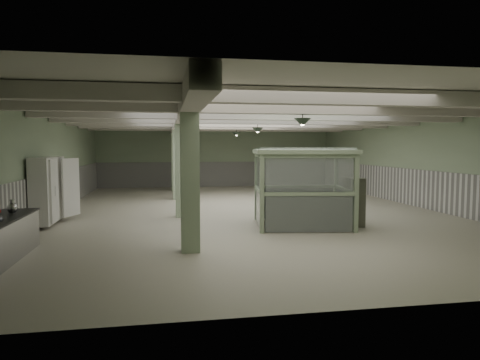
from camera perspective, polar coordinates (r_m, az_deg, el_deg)
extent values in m
plane|color=beige|center=(16.26, 0.98, -4.09)|extent=(20.00, 20.00, 0.00)
cube|color=beige|center=(16.12, 1.00, 8.66)|extent=(14.00, 20.00, 0.02)
cube|color=#94AB88|center=(25.97, -3.21, 3.09)|extent=(14.00, 0.02, 3.60)
cube|color=#94AB88|center=(6.57, 17.79, -1.14)|extent=(14.00, 0.02, 3.60)
cube|color=#94AB88|center=(16.28, -23.99, 1.90)|extent=(0.02, 20.00, 3.60)
cube|color=#94AB88|center=(18.73, 22.54, 2.23)|extent=(0.02, 20.00, 3.60)
cube|color=silver|center=(16.35, -23.79, -1.78)|extent=(0.05, 19.90, 1.50)
cube|color=silver|center=(18.78, 22.38, -0.97)|extent=(0.05, 19.90, 1.50)
cube|color=silver|center=(26.00, -3.19, 0.77)|extent=(13.90, 0.05, 1.50)
cube|color=beige|center=(15.83, -8.01, 7.90)|extent=(0.45, 19.90, 0.40)
cube|color=beige|center=(8.89, 10.40, 10.86)|extent=(13.90, 0.35, 0.32)
cube|color=beige|center=(11.26, 5.91, 9.54)|extent=(13.90, 0.35, 0.32)
cube|color=beige|center=(13.67, 3.01, 8.66)|extent=(13.90, 0.35, 0.32)
cube|color=beige|center=(16.11, 1.00, 8.03)|extent=(13.90, 0.35, 0.32)
cube|color=beige|center=(18.57, -0.48, 7.55)|extent=(13.90, 0.35, 0.32)
cube|color=beige|center=(21.03, -1.61, 7.19)|extent=(13.90, 0.35, 0.32)
cube|color=beige|center=(23.51, -2.51, 6.90)|extent=(13.90, 0.35, 0.32)
cube|color=#A1B995|center=(9.82, -6.70, 0.82)|extent=(0.42, 0.42, 3.60)
cube|color=#A1B995|center=(14.81, -7.81, 2.03)|extent=(0.42, 0.42, 3.60)
cube|color=#A1B995|center=(19.80, -8.36, 2.62)|extent=(0.42, 0.42, 3.60)
cube|color=#A1B995|center=(23.80, -8.63, 2.92)|extent=(0.42, 0.42, 3.60)
cone|color=#2A382A|center=(11.38, 8.34, 7.60)|extent=(0.44, 0.44, 0.22)
cone|color=#2A382A|center=(16.68, 2.36, 6.63)|extent=(0.44, 0.44, 0.22)
cone|color=#2A382A|center=(21.59, -0.48, 6.14)|extent=(0.44, 0.44, 0.22)
cube|color=white|center=(14.52, -24.25, -1.56)|extent=(0.54, 2.17, 1.99)
cube|color=white|center=(13.97, -23.56, -1.76)|extent=(0.06, 0.81, 1.89)
cube|color=white|center=(14.99, -22.14, -1.32)|extent=(0.41, 0.76, 1.89)
cube|color=silver|center=(13.96, -23.40, -1.76)|extent=(0.02, 0.05, 0.30)
cube|color=silver|center=(14.92, -22.52, -1.36)|extent=(0.02, 0.05, 0.30)
cube|color=#92A886|center=(11.91, 2.94, -1.88)|extent=(0.14, 0.14, 2.21)
cube|color=#92A886|center=(14.10, 2.22, -0.89)|extent=(0.14, 0.14, 2.21)
cube|color=#92A886|center=(12.41, 15.24, -1.77)|extent=(0.14, 0.14, 2.21)
cube|color=#92A886|center=(14.52, 12.71, -0.84)|extent=(0.14, 0.14, 2.21)
cube|color=#92A886|center=(13.10, 8.37, 3.76)|extent=(3.22, 2.85, 0.12)
cube|color=silver|center=(12.16, 9.19, -4.43)|extent=(2.43, 0.41, 1.05)
cube|color=silver|center=(12.03, 9.26, 1.36)|extent=(2.43, 0.41, 1.22)
cube|color=silver|center=(14.31, 7.52, -3.08)|extent=(2.43, 0.41, 1.05)
cube|color=silver|center=(14.21, 7.57, 1.85)|extent=(2.43, 0.41, 1.22)
cube|color=silver|center=(13.07, 2.54, -3.76)|extent=(0.35, 2.00, 1.05)
cube|color=silver|center=(12.95, 2.56, 1.63)|extent=(0.35, 2.00, 1.22)
cube|color=silver|center=(13.53, 13.83, -3.61)|extent=(0.35, 2.00, 1.05)
cube|color=silver|center=(13.41, 13.93, 1.60)|extent=(0.35, 2.00, 1.22)
cube|color=#5B5E4E|center=(13.52, 14.99, -2.83)|extent=(0.55, 0.73, 1.48)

